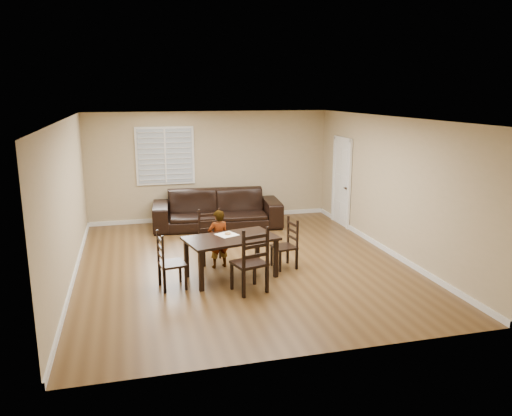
# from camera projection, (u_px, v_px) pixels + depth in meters

# --- Properties ---
(ground) EXTENTS (7.00, 7.00, 0.00)m
(ground) POSITION_uv_depth(u_px,v_px,m) (242.00, 263.00, 9.41)
(ground) COLOR brown
(ground) RESTS_ON ground
(room) EXTENTS (6.04, 7.04, 2.72)m
(room) POSITION_uv_depth(u_px,v_px,m) (241.00, 167.00, 9.18)
(room) COLOR tan
(room) RESTS_ON ground
(dining_table) EXTENTS (1.69, 1.19, 0.72)m
(dining_table) POSITION_uv_depth(u_px,v_px,m) (231.00, 242.00, 8.58)
(dining_table) COLOR black
(dining_table) RESTS_ON ground
(chair_near) EXTENTS (0.48, 0.45, 1.00)m
(chair_near) POSITION_uv_depth(u_px,v_px,m) (211.00, 238.00, 9.48)
(chair_near) COLOR black
(chair_near) RESTS_ON ground
(chair_far) EXTENTS (0.60, 0.58, 1.10)m
(chair_far) POSITION_uv_depth(u_px,v_px,m) (253.00, 264.00, 7.89)
(chair_far) COLOR black
(chair_far) RESTS_ON ground
(chair_left) EXTENTS (0.46, 0.49, 0.96)m
(chair_left) POSITION_uv_depth(u_px,v_px,m) (165.00, 263.00, 8.11)
(chair_left) COLOR black
(chair_left) RESTS_ON ground
(chair_right) EXTENTS (0.45, 0.47, 0.92)m
(chair_right) POSITION_uv_depth(u_px,v_px,m) (289.00, 245.00, 9.14)
(chair_right) COLOR black
(chair_right) RESTS_ON ground
(child) EXTENTS (0.44, 0.33, 1.08)m
(child) POSITION_uv_depth(u_px,v_px,m) (218.00, 239.00, 9.08)
(child) COLOR gray
(child) RESTS_ON ground
(napkin) EXTENTS (0.43, 0.43, 0.00)m
(napkin) POSITION_uv_depth(u_px,v_px,m) (227.00, 235.00, 8.71)
(napkin) COLOR white
(napkin) RESTS_ON dining_table
(donut) EXTENTS (0.11, 0.11, 0.04)m
(donut) POSITION_uv_depth(u_px,v_px,m) (228.00, 233.00, 8.71)
(donut) COLOR #CF914A
(donut) RESTS_ON napkin
(sofa) EXTENTS (3.09, 1.42, 0.88)m
(sofa) POSITION_uv_depth(u_px,v_px,m) (217.00, 209.00, 11.85)
(sofa) COLOR black
(sofa) RESTS_ON ground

